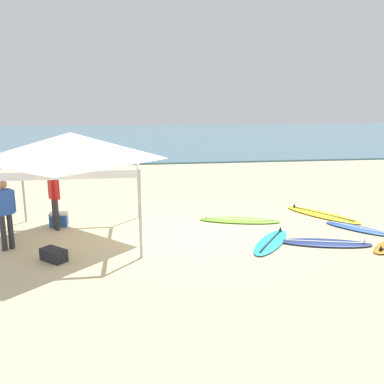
{
  "coord_description": "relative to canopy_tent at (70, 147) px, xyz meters",
  "views": [
    {
      "loc": [
        -1.49,
        -10.32,
        3.52
      ],
      "look_at": [
        0.08,
        0.67,
        1.0
      ],
      "focal_mm": 37.83,
      "sensor_mm": 36.0,
      "label": 1
    }
  ],
  "objects": [
    {
      "name": "cooler_box",
      "position": [
        -0.62,
        1.09,
        -2.19
      ],
      "size": [
        0.5,
        0.36,
        0.39
      ],
      "color": "#2D60B7",
      "rests_on": "ground"
    },
    {
      "name": "sea",
      "position": [
        3.08,
        30.09,
        -2.34
      ],
      "size": [
        80.0,
        36.0,
        0.1
      ],
      "primitive_type": "cube",
      "color": "teal",
      "rests_on": "ground"
    },
    {
      "name": "ground_plane",
      "position": [
        3.08,
        -0.12,
        -2.39
      ],
      "size": [
        80.0,
        80.0,
        0.0
      ],
      "primitive_type": "plane",
      "color": "beige"
    },
    {
      "name": "person_red",
      "position": [
        -0.64,
        0.77,
        -1.4
      ],
      "size": [
        0.36,
        0.5,
        1.71
      ],
      "color": "#2D2D33",
      "rests_on": "ground"
    },
    {
      "name": "surfboard_cyan",
      "position": [
        4.94,
        -1.15,
        -2.35
      ],
      "size": [
        1.7,
        2.07,
        0.19
      ],
      "color": "#23B2CC",
      "rests_on": "ground"
    },
    {
      "name": "canopy_tent",
      "position": [
        0.0,
        0.0,
        0.0
      ],
      "size": [
        3.46,
        3.46,
        2.75
      ],
      "color": "#B7B7BC",
      "rests_on": "ground"
    },
    {
      "name": "person_blue",
      "position": [
        -1.5,
        -0.68,
        -1.4
      ],
      "size": [
        0.43,
        0.41,
        1.71
      ],
      "color": "#2D2D33",
      "rests_on": "ground"
    },
    {
      "name": "surfboard_yellow",
      "position": [
        7.34,
        1.03,
        -2.35
      ],
      "size": [
        1.95,
        2.53,
        0.19
      ],
      "color": "yellow",
      "rests_on": "ground"
    },
    {
      "name": "surfboard_navy",
      "position": [
        6.26,
        -1.41,
        -2.35
      ],
      "size": [
        2.36,
        1.18,
        0.19
      ],
      "color": "navy",
      "rests_on": "ground"
    },
    {
      "name": "gear_bag_near_tent",
      "position": [
        -0.28,
        -1.57,
        -2.25
      ],
      "size": [
        0.66,
        0.64,
        0.28
      ],
      "primitive_type": "cube",
      "rotation": [
        0.0,
        0.0,
        2.42
      ],
      "color": "#232328",
      "rests_on": "ground"
    },
    {
      "name": "surfboard_lime",
      "position": [
        4.61,
        0.81,
        -2.35
      ],
      "size": [
        2.49,
        1.25,
        0.19
      ],
      "color": "#7AD12D",
      "rests_on": "ground"
    },
    {
      "name": "surfboard_blue",
      "position": [
        7.71,
        -0.46,
        -2.35
      ],
      "size": [
        1.59,
        1.79,
        0.19
      ],
      "color": "blue",
      "rests_on": "ground"
    }
  ]
}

